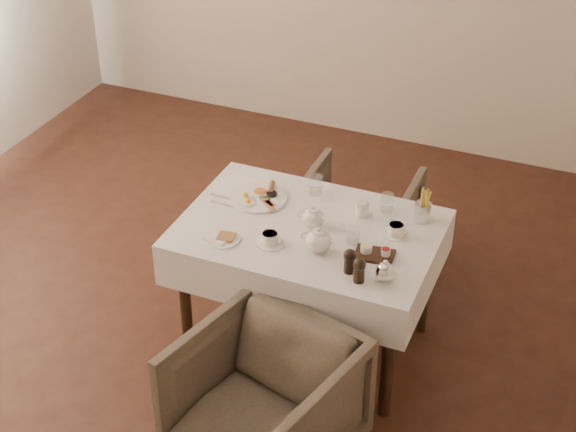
{
  "coord_description": "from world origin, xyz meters",
  "views": [
    {
      "loc": [
        1.9,
        -3.29,
        3.21
      ],
      "look_at": [
        0.5,
        0.05,
        0.82
      ],
      "focal_mm": 55.0,
      "sensor_mm": 36.0,
      "label": 1
    }
  ],
  "objects_px": {
    "armchair_near": "(265,403)",
    "armchair_far": "(357,222)",
    "table": "(308,247)",
    "teapot_centre": "(313,216)",
    "breakfast_plate": "(259,196)"
  },
  "relations": [
    {
      "from": "teapot_centre",
      "to": "table",
      "type": "bearing_deg",
      "value": -139.95
    },
    {
      "from": "armchair_near",
      "to": "armchair_far",
      "type": "height_order",
      "value": "armchair_near"
    },
    {
      "from": "armchair_far",
      "to": "table",
      "type": "bearing_deg",
      "value": 89.52
    },
    {
      "from": "table",
      "to": "breakfast_plate",
      "type": "xyz_separation_m",
      "value": [
        -0.34,
        0.15,
        0.13
      ]
    },
    {
      "from": "breakfast_plate",
      "to": "armchair_far",
      "type": "bearing_deg",
      "value": 70.61
    },
    {
      "from": "table",
      "to": "teapot_centre",
      "type": "distance_m",
      "value": 0.18
    },
    {
      "from": "breakfast_plate",
      "to": "armchair_near",
      "type": "bearing_deg",
      "value": -55.99
    },
    {
      "from": "armchair_near",
      "to": "teapot_centre",
      "type": "height_order",
      "value": "teapot_centre"
    },
    {
      "from": "armchair_near",
      "to": "armchair_far",
      "type": "bearing_deg",
      "value": 108.62
    },
    {
      "from": "armchair_near",
      "to": "armchair_far",
      "type": "relative_size",
      "value": 1.11
    },
    {
      "from": "table",
      "to": "armchair_near",
      "type": "relative_size",
      "value": 1.75
    },
    {
      "from": "breakfast_plate",
      "to": "teapot_centre",
      "type": "relative_size",
      "value": 1.99
    },
    {
      "from": "armchair_near",
      "to": "breakfast_plate",
      "type": "xyz_separation_m",
      "value": [
        -0.45,
        0.96,
        0.43
      ]
    },
    {
      "from": "table",
      "to": "armchair_far",
      "type": "height_order",
      "value": "table"
    },
    {
      "from": "table",
      "to": "armchair_near",
      "type": "distance_m",
      "value": 0.87
    }
  ]
}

